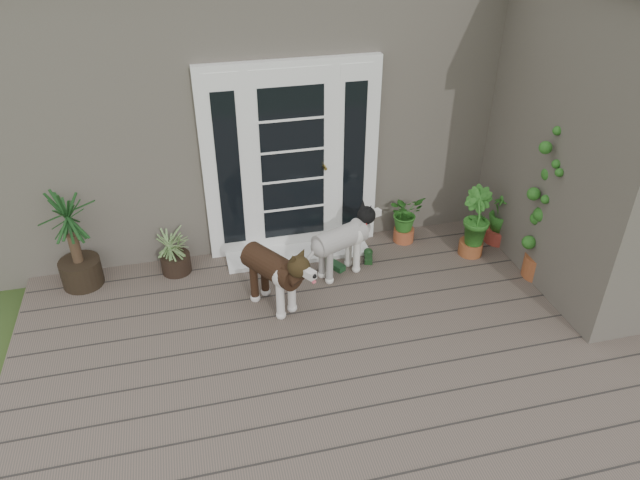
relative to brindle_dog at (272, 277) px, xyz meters
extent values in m
cube|color=#6B5B4C|center=(0.63, -1.16, -0.41)|extent=(6.20, 4.60, 0.12)
cube|color=#665E54|center=(0.63, 3.09, 1.08)|extent=(7.40, 4.00, 3.10)
cube|color=#665E54|center=(3.53, -0.06, 1.08)|extent=(1.60, 2.40, 3.10)
cube|color=white|center=(0.43, 1.04, 0.72)|extent=(1.90, 0.14, 2.15)
cube|color=white|center=(0.43, 0.84, -0.33)|extent=(1.60, 0.40, 0.05)
imported|color=#205C1A|center=(1.70, 0.84, -0.10)|extent=(0.49, 0.49, 0.50)
imported|color=#19591C|center=(2.34, 0.40, -0.05)|extent=(0.43, 0.43, 0.60)
imported|color=#2A601B|center=(2.76, 0.57, -0.10)|extent=(0.43, 0.43, 0.51)
camera|label=1|loc=(-0.66, -4.62, 3.37)|focal=33.04mm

